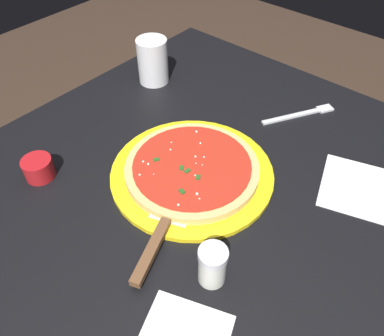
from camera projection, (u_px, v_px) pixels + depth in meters
ground_plane at (194, 323)px, 1.33m from camera, size 5.00×5.00×0.00m
restaurant_table at (195, 212)px, 0.89m from camera, size 0.85×0.96×0.77m
serving_plate at (192, 173)px, 0.77m from camera, size 0.33×0.33×0.01m
pizza at (192, 168)px, 0.76m from camera, size 0.27×0.27×0.02m
pizza_server at (161, 232)px, 0.65m from camera, size 0.12×0.22×0.01m
cup_tall_drink at (153, 61)px, 0.97m from camera, size 0.08×0.08×0.11m
cup_small_sauce at (38, 168)px, 0.75m from camera, size 0.06×0.06×0.04m
napkin_folded_right at (362, 189)px, 0.74m from camera, size 0.19×0.19×0.00m
fork at (302, 114)px, 0.91m from camera, size 0.11×0.17×0.00m
parmesan_shaker at (212, 265)px, 0.58m from camera, size 0.05×0.05×0.07m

